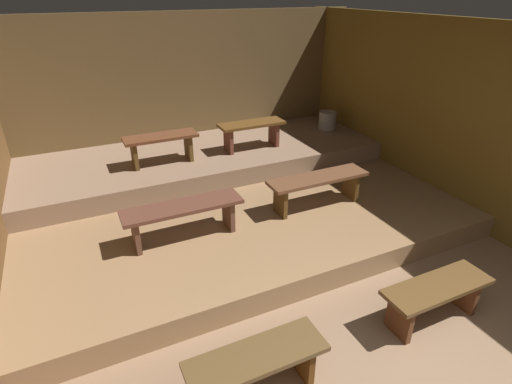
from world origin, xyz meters
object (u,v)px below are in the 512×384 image
Objects in this scene: bench_lower_right at (318,184)px; bench_middle_left at (161,143)px; bench_middle_right at (252,130)px; pail_middle at (327,120)px; bench_floor_right at (436,294)px; bench_floor_left at (257,365)px; bench_lower_left at (183,213)px.

bench_lower_right is 1.30× the size of bench_middle_left.
pail_middle is (1.49, 0.28, -0.14)m from bench_middle_right.
bench_middle_left is (-1.49, 3.29, 0.50)m from bench_floor_right.
bench_middle_right is at bearing 93.26° from bench_floor_right.
bench_floor_left is at bearing -114.28° from bench_middle_right.
bench_middle_left is 1.30m from bench_middle_right.
bench_middle_left is 3.28× the size of pail_middle.
bench_floor_left is 3.65m from bench_middle_right.
pail_middle reaches higher than bench_lower_left.
bench_middle_left is at bearing -174.21° from pail_middle.
bench_middle_right is at bearing 45.71° from bench_lower_left.
bench_lower_right reaches higher than bench_floor_right.
bench_middle_left is at bearing 86.74° from bench_floor_left.
bench_middle_right is (-0.16, 1.49, 0.24)m from bench_lower_right.
bench_middle_left is (0.16, 1.49, 0.24)m from bench_lower_left.
bench_lower_left is 3.45m from pail_middle.
bench_lower_right is at bearing -83.89° from bench_middle_right.
pail_middle reaches higher than bench_lower_right.
bench_lower_left and bench_lower_right have the same top height.
bench_lower_right is 2.10m from bench_middle_left.
bench_middle_right is at bearing -169.28° from pail_middle.
bench_floor_right is 0.81× the size of bench_lower_left.
bench_middle_left is at bearing 134.29° from bench_lower_right.
pail_middle reaches higher than bench_floor_left.
bench_lower_right is (-0.03, 1.80, 0.26)m from bench_floor_right.
bench_floor_right is at bearing 0.00° from bench_floor_left.
bench_lower_left is at bearing -148.95° from pail_middle.
pail_middle is at bearing 31.05° from bench_lower_left.
bench_floor_right is at bearing -65.72° from bench_middle_left.
bench_lower_left is 1.62m from bench_lower_right.
bench_floor_left is 0.81× the size of bench_lower_right.
bench_middle_left reaches higher than bench_lower_left.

